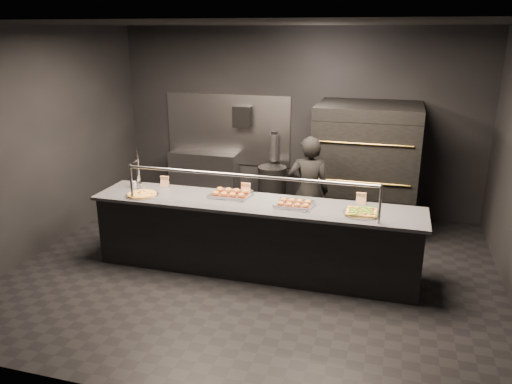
# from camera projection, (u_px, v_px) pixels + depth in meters

# --- Properties ---
(room) EXTENTS (6.04, 6.00, 3.00)m
(room) POSITION_uv_depth(u_px,v_px,m) (254.00, 155.00, 5.99)
(room) COLOR black
(room) RESTS_ON ground
(service_counter) EXTENTS (4.10, 0.78, 1.37)m
(service_counter) POSITION_uv_depth(u_px,v_px,m) (255.00, 236.00, 6.26)
(service_counter) COLOR black
(service_counter) RESTS_ON ground
(pizza_oven) EXTENTS (1.50, 1.23, 1.91)m
(pizza_oven) POSITION_uv_depth(u_px,v_px,m) (366.00, 167.00, 7.52)
(pizza_oven) COLOR black
(pizza_oven) RESTS_ON ground
(prep_shelf) EXTENTS (1.20, 0.35, 0.90)m
(prep_shelf) POSITION_uv_depth(u_px,v_px,m) (204.00, 178.00, 8.80)
(prep_shelf) COLOR #99999E
(prep_shelf) RESTS_ON ground
(towel_dispenser) EXTENTS (0.30, 0.20, 0.35)m
(towel_dispenser) POSITION_uv_depth(u_px,v_px,m) (242.00, 117.00, 8.34)
(towel_dispenser) COLOR black
(towel_dispenser) RESTS_ON room
(fire_extinguisher) EXTENTS (0.14, 0.14, 0.51)m
(fire_extinguisher) POSITION_uv_depth(u_px,v_px,m) (274.00, 147.00, 8.36)
(fire_extinguisher) COLOR #B2B2B7
(fire_extinguisher) RESTS_ON room
(beer_tap) EXTENTS (0.14, 0.20, 0.53)m
(beer_tap) POSITION_uv_depth(u_px,v_px,m) (138.00, 176.00, 6.66)
(beer_tap) COLOR silver
(beer_tap) RESTS_ON service_counter
(round_pizza) EXTENTS (0.42, 0.42, 0.03)m
(round_pizza) POSITION_uv_depth(u_px,v_px,m) (142.00, 194.00, 6.35)
(round_pizza) COLOR silver
(round_pizza) RESTS_ON service_counter
(slider_tray_a) EXTENTS (0.55, 0.44, 0.08)m
(slider_tray_a) POSITION_uv_depth(u_px,v_px,m) (230.00, 194.00, 6.34)
(slider_tray_a) COLOR silver
(slider_tray_a) RESTS_ON service_counter
(slider_tray_b) EXTENTS (0.50, 0.42, 0.07)m
(slider_tray_b) POSITION_uv_depth(u_px,v_px,m) (294.00, 204.00, 5.97)
(slider_tray_b) COLOR silver
(slider_tray_b) RESTS_ON service_counter
(square_pizza) EXTENTS (0.44, 0.44, 0.05)m
(square_pizza) POSITION_uv_depth(u_px,v_px,m) (361.00, 212.00, 5.72)
(square_pizza) COLOR silver
(square_pizza) RESTS_ON service_counter
(condiment_jar) EXTENTS (0.15, 0.06, 0.10)m
(condiment_jar) POSITION_uv_depth(u_px,v_px,m) (136.00, 185.00, 6.63)
(condiment_jar) COLOR silver
(condiment_jar) RESTS_ON service_counter
(tent_cards) EXTENTS (2.72, 0.04, 0.15)m
(tent_cards) POSITION_uv_depth(u_px,v_px,m) (254.00, 189.00, 6.37)
(tent_cards) COLOR white
(tent_cards) RESTS_ON service_counter
(trash_bin) EXTENTS (0.47, 0.47, 0.79)m
(trash_bin) POSITION_uv_depth(u_px,v_px,m) (272.00, 190.00, 8.31)
(trash_bin) COLOR black
(trash_bin) RESTS_ON ground
(worker) EXTENTS (0.64, 0.48, 1.57)m
(worker) POSITION_uv_depth(u_px,v_px,m) (308.00, 192.00, 6.95)
(worker) COLOR black
(worker) RESTS_ON ground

